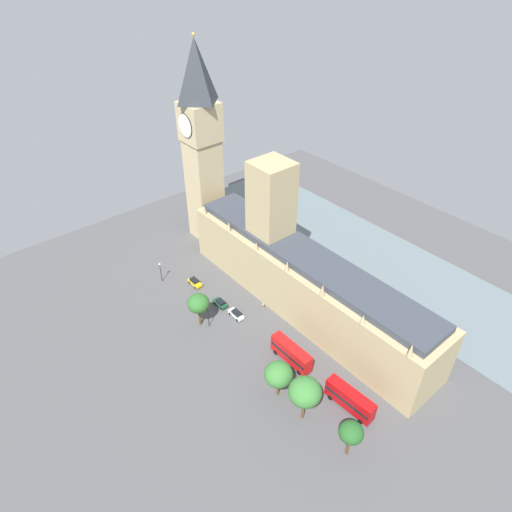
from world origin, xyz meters
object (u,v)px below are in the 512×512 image
clock_tower (201,143)px  street_lamp_slot_11 (208,312)px  parliament_building (300,274)px  plane_tree_opposite_hall (198,303)px  plane_tree_corner (278,375)px  car_dark_green_near_tower (220,303)px  double_decker_bus_midblock (291,353)px  plane_tree_under_trees (305,392)px  plane_tree_far_end (351,433)px  car_yellow_cab_by_river_gate (195,282)px  pedestrian_leading (263,306)px  double_decker_bus_trailing (350,399)px  car_white_kerbside (236,314)px  street_lamp_slot_10 (160,269)px

clock_tower → street_lamp_slot_11: 47.03m
parliament_building → plane_tree_opposite_hall: 25.23m
plane_tree_corner → car_dark_green_near_tower: bearing=-103.1°
clock_tower → double_decker_bus_midblock: (15.27, 53.15, -26.66)m
double_decker_bus_midblock → plane_tree_under_trees: size_ratio=1.00×
double_decker_bus_midblock → plane_tree_far_end: plane_tree_far_end is taller
plane_tree_opposite_hall → street_lamp_slot_11: 3.14m
car_yellow_cab_by_river_gate → plane_tree_under_trees: bearing=81.9°
pedestrian_leading → car_yellow_cab_by_river_gate: bearing=1.5°
parliament_building → car_dark_green_near_tower: (15.67, -11.73, -8.39)m
car_yellow_cab_by_river_gate → street_lamp_slot_11: 16.39m
car_dark_green_near_tower → street_lamp_slot_11: (6.25, 3.98, 3.55)m
street_lamp_slot_11 → double_decker_bus_midblock: bearing=110.1°
pedestrian_leading → plane_tree_corner: 26.01m
parliament_building → double_decker_bus_trailing: bearing=64.1°
clock_tower → pedestrian_leading: bearing=76.2°
double_decker_bus_midblock → plane_tree_corner: 9.72m
plane_tree_opposite_hall → plane_tree_far_end: (-1.83, 44.00, -0.19)m
car_dark_green_near_tower → clock_tower: bearing=58.9°
pedestrian_leading → double_decker_bus_midblock: bearing=137.9°
parliament_building → car_white_kerbside: size_ratio=16.06×
parliament_building → car_white_kerbside: parliament_building is taller
plane_tree_far_end → street_lamp_slot_11: size_ratio=1.33×
parliament_building → clock_tower: clock_tower is taller
double_decker_bus_midblock → plane_tree_under_trees: plane_tree_under_trees is taller
clock_tower → car_dark_green_near_tower: size_ratio=13.54×
double_decker_bus_trailing → street_lamp_slot_10: bearing=-85.4°
clock_tower → plane_tree_under_trees: clock_tower is taller
plane_tree_opposite_hall → car_white_kerbside: bearing=156.9°
parliament_building → street_lamp_slot_10: bearing=-53.6°
car_yellow_cab_by_river_gate → plane_tree_corner: size_ratio=0.51×
car_dark_green_near_tower → car_white_kerbside: (-0.61, 5.72, 0.00)m
parliament_building → double_decker_bus_trailing: size_ratio=6.71×
clock_tower → plane_tree_opposite_hall: bearing=52.3°
parliament_building → plane_tree_opposite_hall: (23.23, -9.50, -2.59)m
double_decker_bus_trailing → plane_tree_far_end: plane_tree_far_end is taller
plane_tree_opposite_hall → plane_tree_corner: bearing=91.8°
car_yellow_cab_by_river_gate → double_decker_bus_midblock: bearing=92.2°
double_decker_bus_midblock → double_decker_bus_trailing: size_ratio=0.99×
car_yellow_cab_by_river_gate → plane_tree_corner: plane_tree_corner is taller
double_decker_bus_midblock → car_white_kerbside: bearing=91.5°
double_decker_bus_trailing → double_decker_bus_midblock: bearing=-90.9°
pedestrian_leading → street_lamp_slot_10: (13.71, -25.56, 3.41)m
car_white_kerbside → double_decker_bus_trailing: bearing=-88.0°
parliament_building → car_dark_green_near_tower: bearing=-36.8°
pedestrian_leading → plane_tree_corner: (14.21, 21.12, 5.35)m
car_dark_green_near_tower → plane_tree_opposite_hall: bearing=-164.9°
double_decker_bus_trailing → plane_tree_under_trees: bearing=-30.0°
double_decker_bus_midblock → street_lamp_slot_10: size_ratio=1.79×
clock_tower → parliament_building: bearing=88.9°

